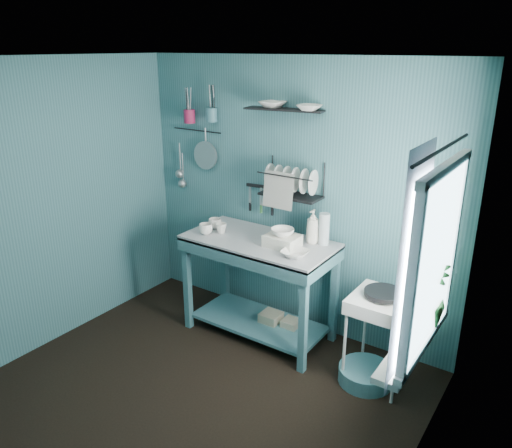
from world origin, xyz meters
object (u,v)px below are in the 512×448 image
Objects in this scene: wash_tub at (282,241)px; storage_tin_small at (291,329)px; floor_basin at (365,375)px; water_bottle at (324,229)px; utensil_cup_magenta at (189,116)px; utensil_cup_teal at (212,115)px; soap_bottle at (313,226)px; storage_tin_large at (271,323)px; mug_left at (206,229)px; hotplate_stand at (379,340)px; dish_rack at (291,179)px; potted_plant at (424,294)px; colander at (205,155)px; frying_pan at (384,293)px; work_counter at (259,288)px; mug_mid at (221,228)px; mug_right at (215,224)px.

wash_tub reaches higher than storage_tin_small.
water_bottle is at bearing 150.43° from floor_basin.
floor_basin is at bearing -11.42° from utensil_cup_magenta.
storage_tin_small is at bearing 63.43° from wash_tub.
utensil_cup_teal is (-1.28, 0.10, 0.86)m from water_bottle.
storage_tin_large is at bearing -154.89° from soap_bottle.
mug_left is 0.16× the size of hotplate_stand.
storage_tin_large is at bearing 170.58° from floor_basin.
dish_rack reaches higher than storage_tin_small.
storage_tin_large is at bearing -13.18° from utensil_cup_magenta.
utensil_cup_teal is 0.27× the size of potted_plant.
utensil_cup_magenta is 2.27m from storage_tin_small.
water_bottle is 1.08m from storage_tin_large.
frying_pan is at bearing -10.73° from colander.
wash_tub is 1.40× the size of storage_tin_small.
frying_pan reaches higher than hotplate_stand.
storage_tin_small is at bearing 172.06° from frying_pan.
work_counter is 13.43× the size of mug_mid.
wash_tub is (0.75, -0.02, 0.00)m from mug_right.
water_bottle is 2.15× the size of utensil_cup_magenta.
frying_pan is 0.55× the size of dish_rack.
work_counter is at bearing 0.00° from mug_right.
dish_rack is at bearing -4.42° from colander.
storage_tin_small is at bearing 12.30° from work_counter.
soap_bottle is 0.10m from water_bottle.
dish_rack reaches higher than potted_plant.
storage_tin_small is (0.20, 0.03, -0.01)m from storage_tin_large.
mug_left is 0.41× the size of soap_bottle.
soap_bottle is (0.92, 0.20, 0.10)m from mug_right.
potted_plant is 1.69m from storage_tin_small.
storage_tin_large is (0.86, -0.27, -1.84)m from utensil_cup_teal.
frying_pan is at bearing 0.00° from hotplate_stand.
dish_rack is (-1.02, 0.31, 0.68)m from frying_pan.
frying_pan is 1.36× the size of storage_tin_large.
mug_right is 1.04m from utensil_cup_teal.
frying_pan is 2.31× the size of utensil_cup_teal.
wash_tub is 0.94× the size of soap_bottle.
soap_bottle is (0.42, 0.20, 0.62)m from work_counter.
potted_plant is at bearing -18.70° from work_counter.
soap_bottle is at bearing 25.11° from storage_tin_large.
utensil_cup_magenta is 1.00× the size of utensil_cup_teal.
potted_plant is at bearing -18.07° from colander.
storage_tin_small is (-0.22, -0.14, -0.99)m from water_bottle.
storage_tin_small is at bearing 157.29° from potted_plant.
utensil_cup_magenta is 2.88m from floor_basin.
water_bottle is 1.25m from potted_plant.
dish_rack is at bearing 158.14° from floor_basin.
mug_mid is 0.50× the size of storage_tin_small.
utensil_cup_teal is (-0.92, 0.05, 0.48)m from dish_rack.
dish_rack is at bearing -2.39° from utensil_cup_magenta.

